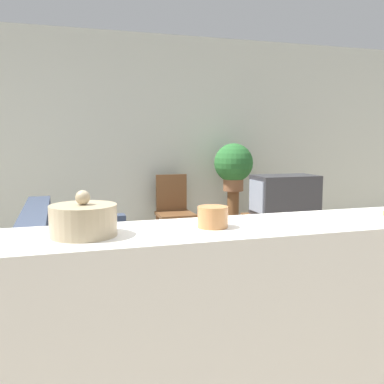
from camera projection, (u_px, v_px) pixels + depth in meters
The scene contains 10 objects.
wall_back at pixel (119, 142), 5.41m from camera, with size 9.00×0.06×2.70m.
couch at pixel (78, 269), 3.60m from camera, with size 0.92×1.61×0.83m.
tv_stand at pixel (284, 238), 4.81m from camera, with size 0.85×0.50×0.54m.
television at pixel (284, 195), 4.75m from camera, with size 0.70×0.41×0.44m.
wooden_chair at pixel (174, 208), 5.35m from camera, with size 0.44×0.44×0.94m.
plant_stand at pixel (233, 218), 5.53m from camera, with size 0.15×0.15×0.72m.
potted_plant at pixel (234, 164), 5.44m from camera, with size 0.50×0.50×0.61m.
foreground_counter at pixel (249, 348), 1.78m from camera, with size 2.46×0.44×1.05m.
decorative_bowl at pixel (83, 220), 1.51m from camera, with size 0.24×0.24×0.16m.
candle_jar at pixel (213, 217), 1.66m from camera, with size 0.12×0.12×0.08m.
Camera 1 is at (-0.73, -2.05, 1.39)m, focal length 40.00 mm.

